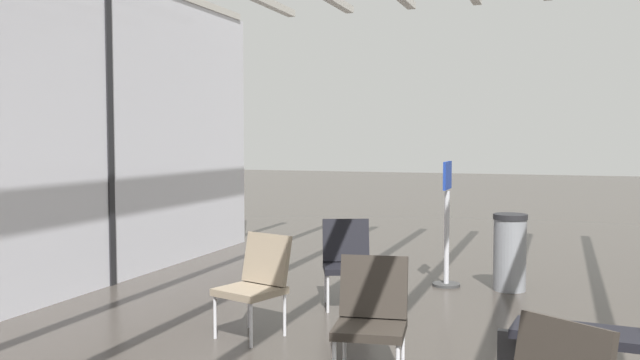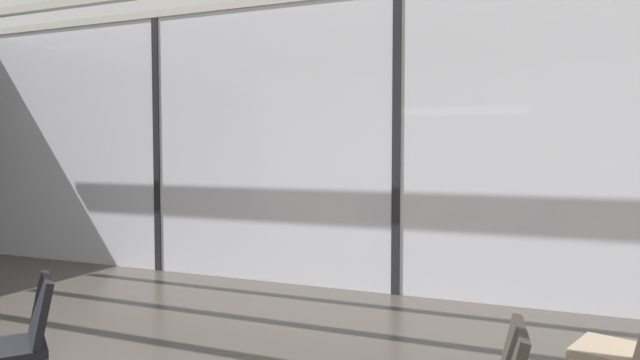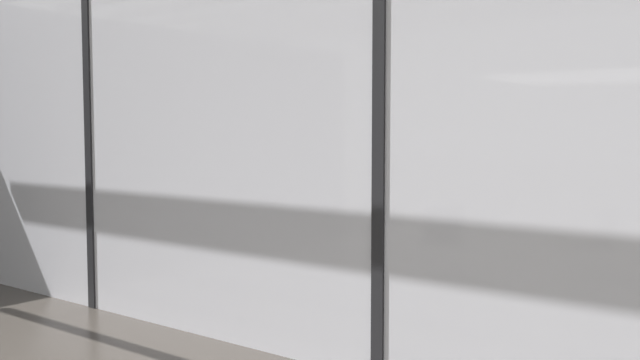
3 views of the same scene
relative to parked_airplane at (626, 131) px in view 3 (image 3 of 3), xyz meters
name	(u,v)px [view 3 (image 3 of 3)]	position (x,y,z in m)	size (l,w,h in m)	color
glass_curtain_wall	(382,136)	(-0.03, -6.41, -0.02)	(14.00, 0.08, 3.58)	silver
window_mullion_0	(92,134)	(-3.53, -6.41, -0.02)	(0.10, 0.12, 3.58)	black
window_mullion_1	(382,136)	(-0.03, -6.41, -0.02)	(0.10, 0.12, 3.58)	black
parked_airplane	(626,131)	(0.00, 0.00, 0.00)	(11.60, 3.62, 3.62)	#B2BCD6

